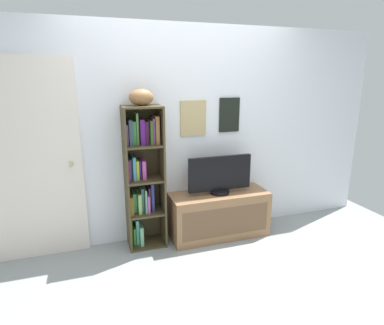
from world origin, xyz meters
The scene contains 7 objects.
ground centered at (0.00, 0.00, -0.02)m, with size 5.20×5.20×0.04m, color gray.
back_wall centered at (0.00, 1.13, 1.15)m, with size 4.80×0.08×2.31m.
bookshelf centered at (-0.49, 0.98, 0.78)m, with size 0.39×0.30×1.50m.
football centered at (-0.47, 0.95, 1.58)m, with size 0.25×0.16×0.16m, color olive.
tv_stand centered at (0.35, 0.89, 0.26)m, with size 1.11×0.41×0.51m.
television centered at (0.35, 0.89, 0.72)m, with size 0.72×0.22×0.42m.
door centered at (-1.50, 1.08, 0.98)m, with size 0.87×0.09×1.96m.
Camera 1 is at (-1.01, -2.21, 1.78)m, focal length 30.03 mm.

